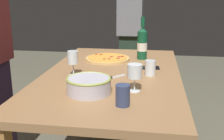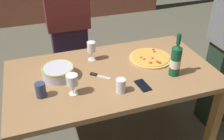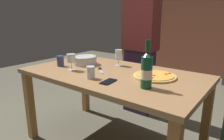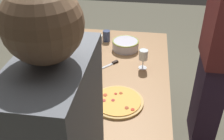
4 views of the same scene
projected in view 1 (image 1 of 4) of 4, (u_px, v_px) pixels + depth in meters
The scene contains 11 objects.
dining_table at pixel (112, 86), 1.93m from camera, with size 1.60×0.90×0.75m.
pizza at pixel (107, 58), 2.27m from camera, with size 0.35×0.35×0.02m.
serving_bowl at pixel (89, 85), 1.52m from camera, with size 0.24×0.24×0.09m.
wine_bottle at pixel (142, 43), 2.26m from camera, with size 0.08×0.08×0.34m.
wine_glass_near_pizza at pixel (73, 59), 1.81m from camera, with size 0.07×0.07×0.16m.
wine_glass_by_bottle at pixel (135, 72), 1.53m from camera, with size 0.08×0.08×0.15m.
cup_amber at pixel (150, 68), 1.83m from camera, with size 0.07×0.07×0.10m, color white.
cup_ceramic at pixel (123, 95), 1.35m from camera, with size 0.07×0.07×0.10m, color navy.
cell_phone at pixel (149, 68), 2.01m from camera, with size 0.07×0.14×0.01m, color black.
pizza_knife at pixel (112, 77), 1.78m from camera, with size 0.14×0.13×0.02m.
person_host at pixel (131, 30), 2.94m from camera, with size 0.46×0.24×1.74m.
Camera 1 is at (-1.81, -0.27, 1.28)m, focal length 45.50 mm.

